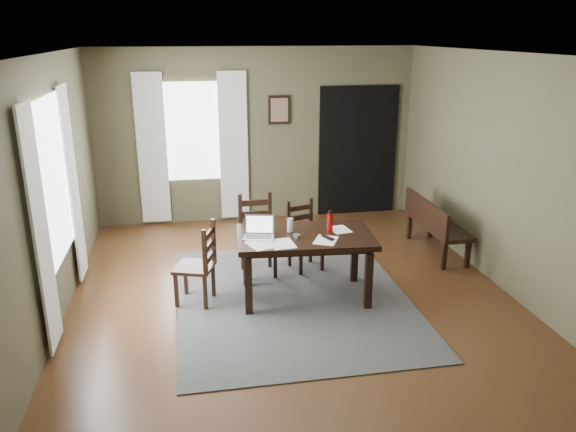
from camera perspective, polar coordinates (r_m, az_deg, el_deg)
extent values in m
cube|color=#492C16|center=(6.50, 0.48, -8.42)|extent=(5.00, 6.00, 0.01)
cube|color=#4F4C33|center=(8.91, -3.16, 8.14)|extent=(5.00, 0.02, 2.70)
cube|color=#4F4C33|center=(3.31, 10.50, -10.32)|extent=(5.00, 0.02, 2.70)
cube|color=#4F4C33|center=(6.08, -23.32, 1.82)|extent=(0.02, 6.00, 2.70)
cube|color=#4F4C33|center=(6.92, 21.34, 3.94)|extent=(0.02, 6.00, 2.70)
cube|color=white|center=(5.81, 0.55, 16.15)|extent=(5.00, 6.00, 0.02)
cube|color=#3F3F3F|center=(6.50, 0.48, -8.33)|extent=(2.60, 3.20, 0.01)
cube|color=black|center=(6.25, 1.75, -2.14)|extent=(1.57, 1.01, 0.06)
cube|color=black|center=(6.27, 1.74, -2.62)|extent=(1.40, 0.84, 0.05)
cube|color=black|center=(6.04, -4.03, -7.10)|extent=(0.09, 0.09, 0.64)
cube|color=black|center=(6.68, -4.26, -4.53)|extent=(0.09, 0.09, 0.64)
cube|color=black|center=(6.21, 8.17, -6.50)|extent=(0.09, 0.09, 0.64)
cube|color=black|center=(6.83, 6.76, -4.06)|extent=(0.09, 0.09, 0.64)
cube|color=black|center=(6.32, -9.51, -5.16)|extent=(0.51, 0.51, 0.04)
cube|color=black|center=(6.60, -10.35, -6.23)|extent=(0.05, 0.05, 0.40)
cube|color=black|center=(6.51, -7.58, -6.45)|extent=(0.05, 0.05, 0.40)
cube|color=black|center=(6.32, -11.28, -7.44)|extent=(0.05, 0.05, 0.40)
cube|color=black|center=(6.23, -8.40, -7.70)|extent=(0.05, 0.05, 0.40)
cube|color=black|center=(6.33, -7.57, -2.49)|extent=(0.06, 0.06, 0.50)
cube|color=black|center=(6.02, -8.46, -3.65)|extent=(0.06, 0.06, 0.50)
cube|color=black|center=(6.22, -7.95, -4.22)|extent=(0.12, 0.29, 0.07)
cube|color=black|center=(6.17, -8.00, -3.06)|extent=(0.12, 0.29, 0.07)
cube|color=black|center=(6.13, -8.06, -1.88)|extent=(0.12, 0.29, 0.07)
cube|color=black|center=(6.95, -3.05, -2.47)|extent=(0.45, 0.45, 0.04)
cube|color=black|center=(6.85, -4.22, -4.91)|extent=(0.04, 0.04, 0.43)
cube|color=black|center=(7.17, -4.65, -3.83)|extent=(0.04, 0.04, 0.43)
cube|color=black|center=(6.90, -1.32, -4.67)|extent=(0.04, 0.04, 0.43)
cube|color=black|center=(7.22, -1.87, -3.60)|extent=(0.04, 0.04, 0.43)
cube|color=black|center=(7.01, -4.86, 0.12)|extent=(0.05, 0.05, 0.54)
cube|color=black|center=(7.07, -1.86, 0.33)|extent=(0.05, 0.05, 0.54)
cube|color=black|center=(7.08, -3.34, -0.89)|extent=(0.32, 0.04, 0.07)
cube|color=black|center=(7.04, -3.36, 0.22)|extent=(0.32, 0.04, 0.07)
cube|color=black|center=(6.99, -3.38, 1.35)|extent=(0.32, 0.04, 0.07)
cube|color=black|center=(7.12, 1.82, -2.41)|extent=(0.47, 0.47, 0.04)
cube|color=black|center=(7.00, 1.30, -4.58)|extent=(0.05, 0.05, 0.37)
cube|color=black|center=(7.25, 0.15, -3.73)|extent=(0.05, 0.05, 0.37)
cube|color=black|center=(7.14, 3.49, -4.13)|extent=(0.05, 0.05, 0.37)
cube|color=black|center=(7.39, 2.28, -3.32)|extent=(0.05, 0.05, 0.37)
cube|color=black|center=(7.11, 0.02, -0.34)|extent=(0.05, 0.05, 0.47)
cube|color=black|center=(7.25, 2.32, 0.03)|extent=(0.05, 0.05, 0.47)
cube|color=black|center=(7.22, 1.17, -1.11)|extent=(0.28, 0.10, 0.06)
cube|color=black|center=(7.18, 1.18, -0.15)|extent=(0.28, 0.10, 0.06)
cube|color=black|center=(7.14, 1.19, 0.81)|extent=(0.28, 0.10, 0.06)
cube|color=black|center=(7.93, 15.00, -0.85)|extent=(0.43, 1.34, 0.06)
cube|color=black|center=(7.59, 17.79, -3.71)|extent=(0.06, 0.06, 0.37)
cube|color=black|center=(7.45, 15.56, -3.92)|extent=(0.06, 0.06, 0.37)
cube|color=black|center=(8.55, 14.26, -0.90)|extent=(0.06, 0.06, 0.37)
cube|color=black|center=(8.43, 12.24, -1.04)|extent=(0.06, 0.06, 0.37)
cube|color=black|center=(7.79, 13.83, 0.40)|extent=(0.05, 1.34, 0.33)
cube|color=#B7B7BC|center=(6.14, -2.98, -2.17)|extent=(0.37, 0.29, 0.02)
cube|color=#B7B7BC|center=(6.22, -2.91, -0.83)|extent=(0.34, 0.13, 0.22)
cube|color=silver|center=(6.21, -2.91, -0.85)|extent=(0.29, 0.10, 0.18)
cube|color=#3F3F42|center=(6.13, -2.99, -2.12)|extent=(0.30, 0.19, 0.00)
cube|color=#3F3F42|center=(6.16, 0.94, -2.00)|extent=(0.08, 0.10, 0.03)
cube|color=black|center=(6.13, 4.05, -2.21)|extent=(0.12, 0.19, 0.02)
cylinder|color=silver|center=(6.31, 0.23, -0.92)|extent=(0.08, 0.08, 0.15)
cylinder|color=#B3110D|center=(6.33, 4.29, -0.63)|extent=(0.09, 0.09, 0.21)
cylinder|color=black|center=(6.29, 4.32, 0.42)|extent=(0.06, 0.06, 0.03)
cube|color=white|center=(5.95, -2.77, -2.91)|extent=(0.34, 0.39, 0.00)
cube|color=white|center=(6.08, 3.86, -2.46)|extent=(0.34, 0.37, 0.00)
cube|color=white|center=(6.42, 5.28, -1.38)|extent=(0.25, 0.30, 0.00)
cube|color=white|center=(5.97, -0.58, -2.84)|extent=(0.27, 0.34, 0.00)
cube|color=white|center=(6.24, -22.79, 3.23)|extent=(0.01, 1.30, 1.70)
cube|color=white|center=(8.80, -9.69, 8.44)|extent=(1.00, 0.01, 1.50)
cube|color=silver|center=(5.53, -23.84, -1.43)|extent=(0.03, 0.48, 2.30)
cube|color=silver|center=(7.07, -21.00, 3.00)|extent=(0.03, 0.48, 2.30)
cube|color=silver|center=(8.83, -13.65, 6.57)|extent=(0.44, 0.03, 2.30)
cube|color=silver|center=(8.84, -5.55, 7.01)|extent=(0.44, 0.03, 2.30)
cube|color=black|center=(8.87, -0.90, 10.74)|extent=(0.34, 0.03, 0.44)
cube|color=brown|center=(8.86, -0.88, 10.72)|extent=(0.27, 0.01, 0.36)
cube|color=black|center=(9.29, 7.11, 6.56)|extent=(1.30, 0.03, 2.10)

